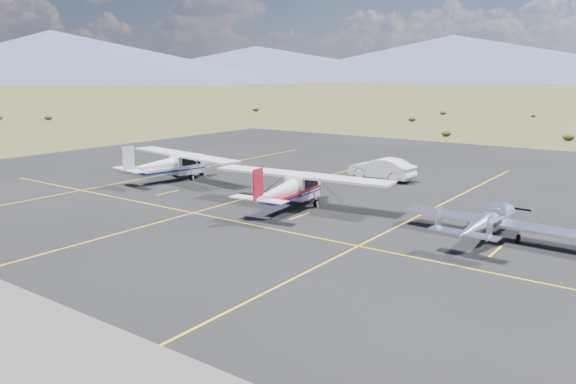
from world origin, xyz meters
TOP-DOWN VIEW (x-y plane):
  - ground at (0.00, 0.00)m, footprint 1600.00×1600.00m
  - apron at (0.00, 7.00)m, footprint 72.00×72.00m
  - aircraft_low_wing at (-1.39, -2.69)m, footprint 6.84×9.54m
  - aircraft_cessna at (-1.71, 8.97)m, footprint 7.10×11.79m
  - aircraft_plain at (0.29, 21.59)m, footprint 7.12×11.74m
  - sedan at (9.99, 8.82)m, footprint 2.06×5.19m

SIDE VIEW (x-z plane):
  - ground at x=0.00m, z-range 0.00..0.00m
  - apron at x=0.00m, z-range -0.01..0.01m
  - sedan at x=9.99m, z-range 0.01..1.69m
  - aircraft_low_wing at x=-1.39m, z-range -0.05..2.03m
  - aircraft_plain at x=0.29m, z-range -0.17..2.80m
  - aircraft_cessna at x=-1.71m, z-range -0.17..2.81m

